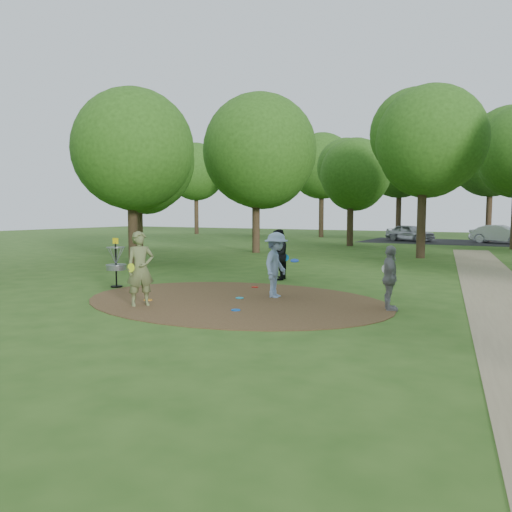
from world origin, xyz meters
The scene contains 16 objects.
ground centered at (0.00, 0.00, 0.00)m, with size 100.00×100.00×0.00m, color #2D5119.
dirt_clearing centered at (0.00, 0.00, 0.01)m, with size 8.40×8.40×0.02m, color #47301C.
footpath centered at (6.50, 2.00, 0.01)m, with size 2.00×40.00×0.01m, color #8C7A5B.
parking_lot centered at (2.00, 30.00, 0.00)m, with size 14.00×8.00×0.01m, color black.
player_observer_with_disc centered at (-1.66, -1.76, 0.94)m, with size 0.77×0.82×1.88m.
player_throwing_with_disc centered at (0.76, 0.96, 0.90)m, with size 1.09×1.23×1.80m.
player_walking_with_disc centered at (-0.77, 4.19, 0.88)m, with size 0.85×0.99×1.75m.
player_waiting_with_disc centered at (3.93, 0.66, 0.78)m, with size 0.70×0.99×1.56m.
disc_ground_cyan centered at (-0.02, 0.31, 0.03)m, with size 0.22×0.22×0.02m, color #19A4CD.
disc_ground_blue centered at (0.75, -1.17, 0.03)m, with size 0.22×0.22×0.02m, color blue.
disc_ground_red centered at (-0.59, 2.21, 0.03)m, with size 0.22×0.22×0.02m, color red.
car_left centered at (-1.51, 29.58, 0.67)m, with size 1.58×3.93×1.34m, color #A9AAB0.
car_right centered at (5.00, 29.65, 0.69)m, with size 1.45×4.16×1.37m, color #B1B5BA.
disc_ground_orange centered at (-1.98, -1.14, 0.03)m, with size 0.22×0.22×0.02m, color orange.
disc_golf_basket centered at (-4.50, 0.30, 0.87)m, with size 0.63×0.63×1.54m.
tree_ring centered at (1.13, 8.42, 5.19)m, with size 37.06×45.16×8.75m.
Camera 1 is at (6.78, -11.19, 2.36)m, focal length 35.00 mm.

